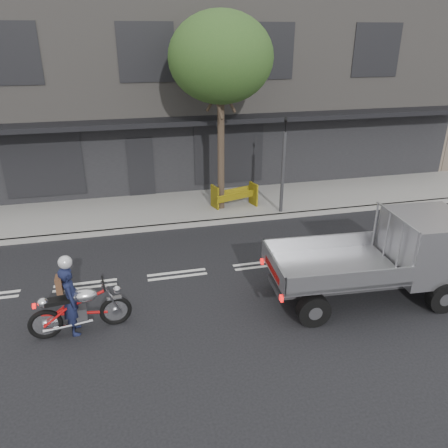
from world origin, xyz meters
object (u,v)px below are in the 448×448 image
traffic_light_pole (283,171)px  street_tree (221,59)px  motorcycle (80,308)px  construction_barrier (236,197)px  rider (71,301)px  flatbed_ute (410,249)px

traffic_light_pole → street_tree: bearing=157.0°
street_tree → motorcycle: street_tree is taller
motorcycle → construction_barrier: bearing=43.1°
traffic_light_pole → rider: bearing=-141.8°
traffic_light_pole → rider: traffic_light_pole is taller
motorcycle → street_tree: bearing=46.9°
street_tree → traffic_light_pole: 4.23m
traffic_light_pole → construction_barrier: bearing=156.5°
street_tree → motorcycle: 8.96m
street_tree → flatbed_ute: (3.19, -6.42, -4.04)m
rider → construction_barrier: 7.88m
rider → flatbed_ute: 7.91m
street_tree → flatbed_ute: street_tree is taller
motorcycle → flatbed_ute: size_ratio=0.45×
street_tree → flatbed_ute: bearing=-63.6°
traffic_light_pole → flatbed_ute: bearing=-77.9°
street_tree → construction_barrier: size_ratio=4.31×
traffic_light_pole → motorcycle: size_ratio=1.60×
motorcycle → rider: 0.27m
traffic_light_pole → construction_barrier: (-1.50, 0.65, -1.06)m
rider → flatbed_ute: (7.89, -0.30, 0.44)m
flatbed_ute → construction_barrier: flatbed_ute is taller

